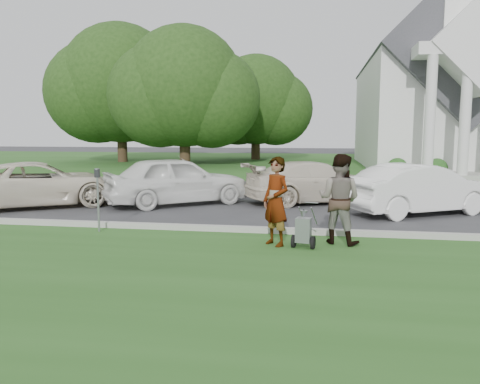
% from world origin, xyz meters
% --- Properties ---
extents(ground, '(120.00, 120.00, 0.00)m').
position_xyz_m(ground, '(0.00, 0.00, 0.00)').
color(ground, '#333335').
rests_on(ground, ground).
extents(grass_strip, '(80.00, 7.00, 0.01)m').
position_xyz_m(grass_strip, '(0.00, -3.00, 0.01)').
color(grass_strip, '#28531C').
rests_on(grass_strip, ground).
extents(church_lawn, '(80.00, 30.00, 0.01)m').
position_xyz_m(church_lawn, '(0.00, 27.00, 0.01)').
color(church_lawn, '#28531C').
rests_on(church_lawn, ground).
extents(curb, '(80.00, 0.18, 0.15)m').
position_xyz_m(curb, '(0.00, 0.55, 0.07)').
color(curb, '#9E9E93').
rests_on(curb, ground).
extents(church, '(9.19, 19.00, 24.10)m').
position_xyz_m(church, '(9.00, 23.11, 5.94)').
color(church, white).
rests_on(church, ground).
extents(tree_left, '(10.63, 8.40, 9.71)m').
position_xyz_m(tree_left, '(-8.01, 21.99, 5.11)').
color(tree_left, '#332316').
rests_on(tree_left, ground).
extents(tree_far, '(11.64, 9.20, 10.73)m').
position_xyz_m(tree_far, '(-14.01, 24.99, 5.69)').
color(tree_far, '#332316').
rests_on(tree_far, ground).
extents(tree_back, '(9.61, 7.60, 8.89)m').
position_xyz_m(tree_back, '(-4.01, 29.99, 4.73)').
color(tree_back, '#332316').
rests_on(tree_back, ground).
extents(striping_cart, '(0.54, 0.97, 0.85)m').
position_xyz_m(striping_cart, '(1.05, -0.75, 0.37)').
color(striping_cart, black).
rests_on(striping_cart, ground).
extents(person_left, '(0.80, 0.78, 1.85)m').
position_xyz_m(person_left, '(0.47, -0.61, 0.92)').
color(person_left, '#999999').
rests_on(person_left, ground).
extents(person_right, '(1.13, 1.01, 1.90)m').
position_xyz_m(person_right, '(1.77, -0.21, 0.95)').
color(person_right, '#999999').
rests_on(person_right, ground).
extents(parking_meter_near, '(0.11, 0.10, 1.52)m').
position_xyz_m(parking_meter_near, '(-3.79, 0.05, 0.96)').
color(parking_meter_near, gray).
rests_on(parking_meter_near, ground).
extents(car_a, '(5.58, 4.81, 1.43)m').
position_xyz_m(car_a, '(-7.43, 3.43, 0.71)').
color(car_a, beige).
rests_on(car_a, ground).
extents(car_b, '(4.87, 4.32, 1.59)m').
position_xyz_m(car_b, '(-3.23, 4.51, 0.80)').
color(car_b, white).
rests_on(car_b, ground).
extents(car_c, '(5.15, 3.85, 1.39)m').
position_xyz_m(car_c, '(1.24, 5.68, 0.69)').
color(car_c, beige).
rests_on(car_c, ground).
extents(car_d, '(4.61, 3.51, 1.46)m').
position_xyz_m(car_d, '(4.24, 3.88, 0.73)').
color(car_d, white).
rests_on(car_d, ground).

